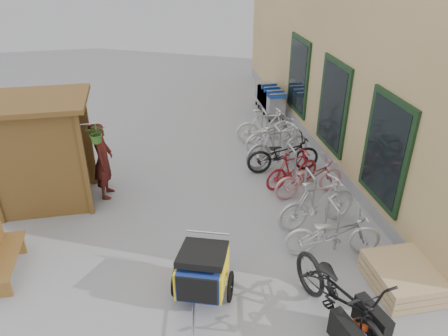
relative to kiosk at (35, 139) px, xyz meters
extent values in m
plane|color=gray|center=(3.28, -2.47, -1.55)|extent=(80.00, 80.00, 0.00)
cube|color=tan|center=(9.78, 2.03, 1.95)|extent=(6.00, 13.00, 7.00)
cube|color=gray|center=(6.86, 2.03, -1.40)|extent=(0.18, 13.00, 0.30)
cube|color=black|center=(6.75, -1.97, 0.05)|extent=(0.06, 1.50, 2.20)
cube|color=black|center=(6.72, -1.97, 0.05)|extent=(0.02, 1.25, 1.95)
cube|color=black|center=(6.75, 0.53, 0.05)|extent=(0.06, 1.50, 2.20)
cube|color=black|center=(6.72, 0.53, 0.05)|extent=(0.02, 1.25, 1.95)
cube|color=black|center=(6.75, 3.03, 0.05)|extent=(0.06, 1.50, 2.20)
cube|color=black|center=(6.72, 3.03, 0.05)|extent=(0.02, 1.25, 1.95)
cube|color=brown|center=(0.98, -0.62, -0.40)|extent=(0.09, 0.09, 2.30)
cube|color=brown|center=(-0.82, 0.68, -0.40)|extent=(0.09, 0.09, 2.30)
cube|color=brown|center=(0.98, 0.68, -0.40)|extent=(0.09, 0.09, 2.30)
cube|color=brown|center=(0.08, -0.59, -0.40)|extent=(1.80, 0.05, 2.30)
cube|color=brown|center=(0.08, 0.65, -0.40)|extent=(1.80, 0.05, 2.30)
cube|color=brown|center=(0.08, 0.03, 0.80)|extent=(2.15, 1.65, 0.10)
cube|color=brown|center=(-0.12, 0.03, -0.65)|extent=(1.30, 1.15, 0.04)
cube|color=brown|center=(-0.12, 0.03, -0.05)|extent=(1.30, 1.15, 0.04)
cylinder|color=#A5A8AD|center=(1.16, -0.62, 0.50)|extent=(0.36, 0.02, 0.02)
imported|color=#346423|center=(1.31, -0.62, 0.30)|extent=(0.38, 0.33, 0.42)
cylinder|color=#A5A8AD|center=(5.58, -2.72, -1.13)|extent=(0.05, 0.05, 0.84)
cylinder|color=#A5A8AD|center=(5.58, -2.22, -1.13)|extent=(0.05, 0.05, 0.84)
cylinder|color=#A5A8AD|center=(5.58, -2.47, -0.71)|extent=(0.05, 0.50, 0.05)
cylinder|color=#A5A8AD|center=(5.58, -1.52, -1.13)|extent=(0.05, 0.05, 0.84)
cylinder|color=#A5A8AD|center=(5.58, -1.02, -1.13)|extent=(0.05, 0.05, 0.84)
cylinder|color=#A5A8AD|center=(5.58, -1.27, -0.71)|extent=(0.05, 0.50, 0.05)
cylinder|color=#A5A8AD|center=(5.58, -0.32, -1.13)|extent=(0.05, 0.05, 0.84)
cylinder|color=#A5A8AD|center=(5.58, 0.18, -1.13)|extent=(0.05, 0.05, 0.84)
cylinder|color=#A5A8AD|center=(5.58, -0.07, -0.71)|extent=(0.05, 0.50, 0.05)
cylinder|color=#A5A8AD|center=(5.58, 0.88, -1.13)|extent=(0.05, 0.05, 0.84)
cylinder|color=#A5A8AD|center=(5.58, 1.38, -1.13)|extent=(0.05, 0.05, 0.84)
cylinder|color=#A5A8AD|center=(5.58, 1.13, -0.71)|extent=(0.05, 0.50, 0.05)
cylinder|color=#A5A8AD|center=(5.58, 2.08, -1.13)|extent=(0.05, 0.05, 0.84)
cylinder|color=#A5A8AD|center=(5.58, 2.58, -1.13)|extent=(0.05, 0.05, 0.84)
cylinder|color=#A5A8AD|center=(5.58, 2.33, -0.71)|extent=(0.05, 0.50, 0.05)
cube|color=tan|center=(6.28, -3.87, -1.48)|extent=(1.00, 1.20, 0.12)
cube|color=tan|center=(6.28, -3.87, -1.34)|extent=(1.00, 1.20, 0.12)
cube|color=tan|center=(6.28, -3.87, -1.20)|extent=(1.00, 1.20, 0.12)
cube|color=brown|center=(-0.32, -2.29, -1.16)|extent=(0.42, 1.39, 0.06)
cube|color=brown|center=(-0.32, -1.73, -1.37)|extent=(0.37, 0.06, 0.37)
cube|color=silver|center=(6.28, 3.76, -0.98)|extent=(0.52, 0.80, 0.49)
cube|color=#1A46AC|center=(6.28, 3.35, -0.65)|extent=(0.52, 0.04, 0.17)
cylinder|color=silver|center=(6.28, 3.32, -0.59)|extent=(0.55, 0.03, 0.03)
cylinder|color=black|center=(6.07, 3.43, -1.50)|extent=(0.04, 0.11, 0.11)
cube|color=silver|center=(6.28, 4.09, -0.98)|extent=(0.52, 0.80, 0.49)
cube|color=#1A46AC|center=(6.28, 3.68, -0.65)|extent=(0.52, 0.04, 0.17)
cylinder|color=silver|center=(6.28, 3.66, -0.59)|extent=(0.55, 0.03, 0.03)
cylinder|color=black|center=(6.07, 3.76, -1.50)|extent=(0.04, 0.11, 0.11)
cube|color=silver|center=(6.28, 4.42, -0.98)|extent=(0.52, 0.80, 0.49)
cube|color=#1A46AC|center=(6.28, 4.02, -0.65)|extent=(0.52, 0.04, 0.17)
cylinder|color=silver|center=(6.28, 3.99, -0.59)|extent=(0.55, 0.03, 0.03)
cylinder|color=black|center=(6.07, 4.09, -1.50)|extent=(0.04, 0.11, 0.11)
cube|color=silver|center=(6.28, 4.75, -0.98)|extent=(0.52, 0.80, 0.49)
cube|color=#1A46AC|center=(6.28, 4.35, -0.65)|extent=(0.52, 0.04, 0.17)
cylinder|color=silver|center=(6.28, 4.32, -0.59)|extent=(0.55, 0.03, 0.03)
cylinder|color=black|center=(6.07, 4.42, -1.50)|extent=(0.04, 0.11, 0.11)
cube|color=navy|center=(2.96, -3.42, -1.04)|extent=(0.92, 1.06, 0.52)
cube|color=yellow|center=(2.62, -3.30, -1.04)|extent=(0.32, 0.85, 0.52)
cube|color=yellow|center=(3.29, -3.54, -1.04)|extent=(0.32, 0.85, 0.52)
cube|color=black|center=(2.80, -3.86, -1.01)|extent=(0.60, 0.24, 0.48)
cube|color=black|center=(2.97, -3.37, -0.73)|extent=(0.97, 1.04, 0.25)
torus|color=black|center=(2.53, -3.27, -1.31)|extent=(0.23, 0.51, 0.51)
torus|color=black|center=(3.39, -3.57, -1.31)|extent=(0.23, 0.51, 0.51)
cylinder|color=#B7B7BC|center=(2.71, -4.14, -1.31)|extent=(0.28, 0.73, 0.03)
cylinder|color=#B7B7BC|center=(3.12, -2.96, -0.63)|extent=(0.68, 0.27, 0.03)
imported|color=black|center=(4.86, -4.42, -0.96)|extent=(1.24, 2.39, 1.19)
cube|color=black|center=(4.73, -5.01, -1.10)|extent=(0.31, 0.67, 0.45)
cube|color=black|center=(5.20, -4.80, -1.10)|extent=(0.31, 0.67, 0.45)
cube|color=#E04615|center=(4.96, -4.90, -1.05)|extent=(0.15, 0.20, 0.12)
imported|color=maroon|center=(1.27, 0.07, -0.67)|extent=(0.51, 0.70, 1.77)
imported|color=#B9B9BE|center=(5.45, -2.83, -1.08)|extent=(1.86, 0.85, 0.94)
imported|color=#B9B9BE|center=(5.50, -1.92, -1.02)|extent=(1.84, 0.86, 1.07)
imported|color=#BB797C|center=(5.76, -0.78, -1.10)|extent=(1.79, 0.87, 0.90)
imported|color=maroon|center=(5.52, -0.32, -1.11)|extent=(1.52, 0.86, 0.88)
imported|color=black|center=(5.52, 0.40, -1.08)|extent=(1.83, 0.67, 0.95)
imported|color=#B9B9BE|center=(5.49, 0.74, -0.99)|extent=(1.93, 1.01, 1.12)
imported|color=#B9B9BE|center=(5.63, 1.64, -1.10)|extent=(1.81, 1.06, 0.90)
imported|color=silver|center=(5.54, 2.10, -1.05)|extent=(1.70, 0.58, 1.00)
camera|label=1|loc=(2.29, -8.74, 3.79)|focal=35.00mm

